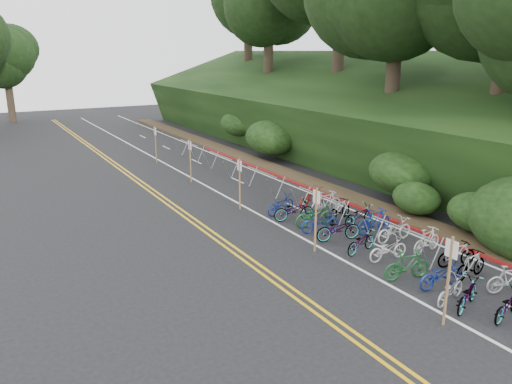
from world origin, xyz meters
TOP-DOWN VIEW (x-y plane):
  - ground at (0.00, 0.00)m, footprint 120.00×120.00m
  - road_markings at (0.63, 10.10)m, footprint 7.47×80.00m
  - red_curb at (5.70, 12.00)m, footprint 0.25×28.00m
  - embankment at (12.96, 19.04)m, footprint 14.30×48.14m
  - bike_racks_rest at (3.00, 13.00)m, footprint 1.14×23.00m
  - signpost_near at (0.55, -1.05)m, footprint 0.08×0.40m
  - signposts_rest at (0.60, 14.00)m, footprint 0.08×18.40m
  - bike_front at (1.76, -0.24)m, footprint 0.89×1.63m
  - bike_valet at (2.96, 3.70)m, footprint 3.20×14.43m

SIDE VIEW (x-z plane):
  - ground at x=0.00m, z-range 0.00..0.00m
  - road_markings at x=0.63m, z-range 0.00..0.01m
  - red_curb at x=5.70m, z-range 0.00..0.10m
  - bike_front at x=1.76m, z-range 0.00..0.81m
  - bike_valet at x=2.96m, z-range -0.06..1.02m
  - bike_racks_rest at x=3.00m, z-range 0.27..1.44m
  - signposts_rest at x=0.60m, z-range 0.18..2.68m
  - signpost_near at x=0.55m, z-range 0.18..2.79m
  - embankment at x=12.96m, z-range -1.99..7.12m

